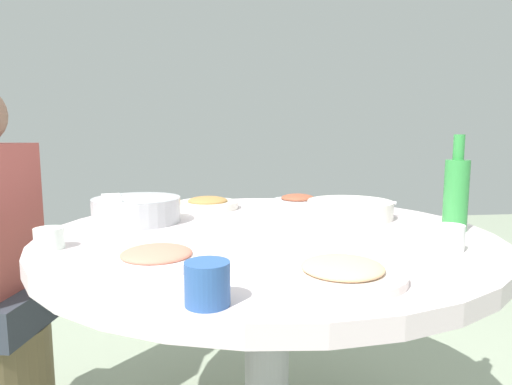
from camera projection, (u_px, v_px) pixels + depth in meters
The scene contains 11 objects.
round_dining_table at pixel (267, 266), 1.28m from camera, with size 1.27×1.27×0.77m.
rice_bowl at pixel (137, 209), 1.37m from camera, with size 0.27×0.27×0.09m.
soup_bowl at pixel (350, 210), 1.45m from camera, with size 0.28×0.31×0.06m.
dish_tofu_braise at pixel (208, 204), 1.63m from camera, with size 0.23×0.23×0.04m.
dish_shrimp at pixel (157, 257), 0.93m from camera, with size 0.20×0.20×0.04m.
dish_noodles at pixel (342, 271), 0.83m from camera, with size 0.24×0.24×0.04m.
dish_stirfry at pixel (298, 200), 1.73m from camera, with size 0.20×0.20×0.04m.
green_bottle at pixel (456, 192), 1.25m from camera, with size 0.07×0.07×0.28m.
tea_cup_near at pixel (207, 283), 0.70m from camera, with size 0.07×0.07×0.07m, color #2E569A.
tea_cup_far at pixel (49, 238), 1.05m from camera, with size 0.07×0.07×0.05m, color white.
tea_cup_side at pixel (450, 238), 1.03m from camera, with size 0.07×0.07×0.06m, color white.
Camera 1 is at (-1.23, 0.18, 1.05)m, focal length 30.52 mm.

